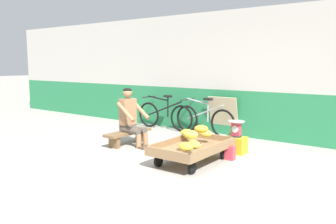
# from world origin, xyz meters

# --- Properties ---
(ground_plane) EXTENTS (80.00, 80.00, 0.00)m
(ground_plane) POSITION_xyz_m (0.00, 0.00, 0.00)
(ground_plane) COLOR #A39E93
(back_wall) EXTENTS (16.00, 0.30, 2.79)m
(back_wall) POSITION_xyz_m (0.00, 3.23, 1.39)
(back_wall) COLOR #287F4C
(back_wall) RESTS_ON ground
(banana_cart) EXTENTS (0.84, 1.44, 0.36)m
(banana_cart) POSITION_xyz_m (0.52, 0.71, 0.24)
(banana_cart) COLOR #8E6B47
(banana_cart) RESTS_ON ground
(banana_pile) EXTENTS (0.85, 1.20, 0.26)m
(banana_pile) POSITION_xyz_m (0.61, 0.62, 0.47)
(banana_pile) COLOR yellow
(banana_pile) RESTS_ON banana_cart
(low_bench) EXTENTS (0.32, 1.10, 0.27)m
(low_bench) POSITION_xyz_m (-1.22, 1.04, 0.20)
(low_bench) COLOR brown
(low_bench) RESTS_ON ground
(vendor_seated) EXTENTS (0.70, 0.52, 1.14)m
(vendor_seated) POSITION_xyz_m (-1.14, 1.04, 0.57)
(vendor_seated) COLOR #9E704C
(vendor_seated) RESTS_ON ground
(plastic_crate) EXTENTS (0.36, 0.28, 0.30)m
(plastic_crate) POSITION_xyz_m (0.82, 1.71, 0.15)
(plastic_crate) COLOR gold
(plastic_crate) RESTS_ON ground
(weighing_scale) EXTENTS (0.30, 0.30, 0.29)m
(weighing_scale) POSITION_xyz_m (0.82, 1.71, 0.45)
(weighing_scale) COLOR #28282D
(weighing_scale) RESTS_ON plastic_crate
(bicycle_near_left) EXTENTS (1.66, 0.48, 0.86)m
(bicycle_near_left) POSITION_xyz_m (-1.62, 2.77, 0.35)
(bicycle_near_left) COLOR black
(bicycle_near_left) RESTS_ON ground
(bicycle_far_left) EXTENTS (1.65, 0.48, 0.86)m
(bicycle_far_left) POSITION_xyz_m (-0.47, 2.76, 0.35)
(bicycle_far_left) COLOR black
(bicycle_far_left) RESTS_ON ground
(sign_board) EXTENTS (0.70, 0.24, 0.88)m
(sign_board) POSITION_xyz_m (-0.13, 3.04, 0.44)
(sign_board) COLOR #C6B289
(sign_board) RESTS_ON ground
(shopping_bag) EXTENTS (0.18, 0.12, 0.24)m
(shopping_bag) POSITION_xyz_m (0.93, 1.25, 0.12)
(shopping_bag) COLOR #D13D4C
(shopping_bag) RESTS_ON ground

